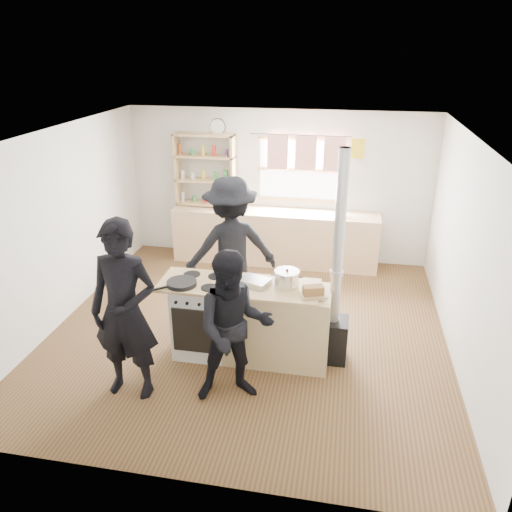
% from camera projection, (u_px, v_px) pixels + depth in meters
% --- Properties ---
extents(ground, '(5.00, 5.00, 0.01)m').
position_uv_depth(ground, '(249.00, 330.00, 6.53)').
color(ground, brown).
rests_on(ground, ground).
extents(back_counter, '(3.40, 0.55, 0.90)m').
position_uv_depth(back_counter, '(275.00, 237.00, 8.35)').
color(back_counter, '#D9B083').
rests_on(back_counter, ground).
extents(shelving_unit, '(1.00, 0.28, 1.20)m').
position_uv_depth(shelving_unit, '(205.00, 170.00, 8.24)').
color(shelving_unit, tan).
rests_on(shelving_unit, back_counter).
extents(thermos, '(0.10, 0.10, 0.27)m').
position_uv_depth(thermos, '(339.00, 207.00, 7.94)').
color(thermos, silver).
rests_on(thermos, back_counter).
extents(cooking_island, '(1.97, 0.64, 0.93)m').
position_uv_depth(cooking_island, '(251.00, 321.00, 5.82)').
color(cooking_island, white).
rests_on(cooking_island, ground).
extents(skillet_greens, '(0.48, 0.48, 0.05)m').
position_uv_depth(skillet_greens, '(182.00, 283.00, 5.63)').
color(skillet_greens, black).
rests_on(skillet_greens, cooking_island).
extents(roast_tray, '(0.39, 0.34, 0.07)m').
position_uv_depth(roast_tray, '(255.00, 281.00, 5.64)').
color(roast_tray, silver).
rests_on(roast_tray, cooking_island).
extents(stockpot_stove, '(0.23, 0.23, 0.19)m').
position_uv_depth(stockpot_stove, '(224.00, 269.00, 5.84)').
color(stockpot_stove, '#B2B2B5').
rests_on(stockpot_stove, cooking_island).
extents(stockpot_counter, '(0.28, 0.28, 0.21)m').
position_uv_depth(stockpot_counter, '(287.00, 278.00, 5.59)').
color(stockpot_counter, silver).
rests_on(stockpot_counter, cooking_island).
extents(bread_board, '(0.33, 0.28, 0.12)m').
position_uv_depth(bread_board, '(313.00, 292.00, 5.38)').
color(bread_board, tan).
rests_on(bread_board, cooking_island).
extents(flue_heater, '(0.35, 0.35, 2.50)m').
position_uv_depth(flue_heater, '(334.00, 310.00, 5.69)').
color(flue_heater, black).
rests_on(flue_heater, ground).
extents(person_near_left, '(0.71, 0.47, 1.94)m').
position_uv_depth(person_near_left, '(125.00, 311.00, 5.02)').
color(person_near_left, black).
rests_on(person_near_left, ground).
extents(person_near_right, '(0.96, 0.84, 1.65)m').
position_uv_depth(person_near_right, '(234.00, 328.00, 5.00)').
color(person_near_right, black).
rests_on(person_near_right, ground).
extents(person_far, '(1.43, 1.17, 1.93)m').
position_uv_depth(person_far, '(231.00, 249.00, 6.55)').
color(person_far, black).
rests_on(person_far, ground).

